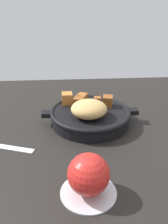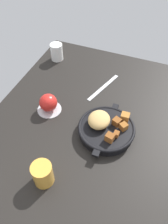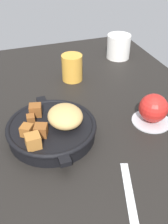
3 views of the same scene
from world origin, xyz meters
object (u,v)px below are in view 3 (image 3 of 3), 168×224
red_apple (153,108)px  ceramic_mug_white (119,46)px  cast_iron_skillet (53,127)px  butter_knife (132,208)px  juice_glass_amber (72,68)px

red_apple → ceramic_mug_white: (-39.34, 8.62, 0.06)cm
red_apple → cast_iron_skillet: bearing=-95.9°
cast_iron_skillet → red_apple: bearing=84.1°
cast_iron_skillet → butter_knife: cast_iron_skillet is taller
red_apple → juice_glass_amber: size_ratio=0.87×
butter_knife → red_apple: bearing=160.6°
butter_knife → juice_glass_amber: juice_glass_amber is taller
cast_iron_skillet → butter_knife: size_ratio=1.18×
cast_iron_skillet → juice_glass_amber: (-25.80, 12.73, 1.49)cm
butter_knife → ceramic_mug_white: bearing=175.8°
juice_glass_amber → ceramic_mug_white: size_ratio=0.97×
butter_knife → ceramic_mug_white: 66.25cm
cast_iron_skillet → ceramic_mug_white: (-36.70, 34.27, 1.61)cm
juice_glass_amber → butter_knife: bearing=-4.4°
cast_iron_skillet → red_apple: same height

